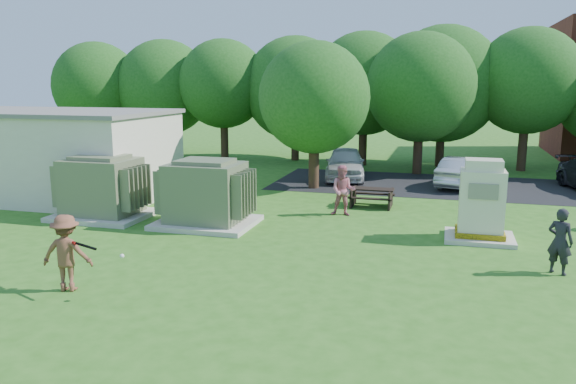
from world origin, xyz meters
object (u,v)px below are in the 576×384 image
(transformer_right, at_px, (206,195))
(car_white, at_px, (345,163))
(person_by_generator, at_px, (560,241))
(car_silver_a, at_px, (463,172))
(batter, at_px, (67,253))
(transformer_left, at_px, (102,189))
(generator_cabinet, at_px, (481,205))
(picnic_table, at_px, (372,195))
(person_at_picnic, at_px, (343,191))

(transformer_right, bearing_deg, car_white, 74.39)
(person_by_generator, distance_m, car_silver_a, 11.21)
(batter, distance_m, car_silver_a, 17.25)
(transformer_left, relative_size, person_by_generator, 1.90)
(person_by_generator, xyz_separation_m, car_white, (-7.10, 11.54, -0.06))
(generator_cabinet, distance_m, car_white, 10.56)
(generator_cabinet, bearing_deg, person_by_generator, -57.28)
(picnic_table, bearing_deg, person_at_picnic, -114.42)
(batter, height_order, person_by_generator, batter)
(batter, relative_size, car_white, 0.39)
(transformer_right, height_order, person_by_generator, transformer_right)
(transformer_right, xyz_separation_m, person_at_picnic, (3.89, 2.42, -0.12))
(person_at_picnic, height_order, car_silver_a, person_at_picnic)
(generator_cabinet, distance_m, person_at_picnic, 4.66)
(picnic_table, distance_m, person_at_picnic, 1.86)
(person_at_picnic, distance_m, car_silver_a, 7.75)
(batter, bearing_deg, generator_cabinet, -155.81)
(transformer_left, height_order, transformer_right, same)
(transformer_left, distance_m, transformer_right, 3.70)
(transformer_right, height_order, person_at_picnic, transformer_right)
(transformer_right, height_order, generator_cabinet, generator_cabinet)
(person_by_generator, bearing_deg, person_at_picnic, -6.31)
(person_by_generator, bearing_deg, picnic_table, -19.20)
(person_at_picnic, bearing_deg, car_silver_a, 55.59)
(transformer_left, relative_size, batter, 1.80)
(person_at_picnic, bearing_deg, generator_cabinet, -27.14)
(transformer_left, height_order, batter, transformer_left)
(person_at_picnic, relative_size, car_white, 0.40)
(transformer_left, relative_size, car_silver_a, 0.77)
(picnic_table, distance_m, batter, 11.32)
(person_by_generator, bearing_deg, transformer_left, 22.05)
(person_by_generator, height_order, car_white, person_by_generator)
(batter, relative_size, person_at_picnic, 0.98)
(person_at_picnic, xyz_separation_m, car_white, (-1.21, 7.16, -0.12))
(transformer_left, relative_size, picnic_table, 1.93)
(generator_cabinet, bearing_deg, picnic_table, 135.13)
(generator_cabinet, xyz_separation_m, car_white, (-5.48, 9.02, -0.28))
(transformer_left, distance_m, car_silver_a, 14.70)
(transformer_left, height_order, picnic_table, transformer_left)
(batter, bearing_deg, picnic_table, -130.03)
(picnic_table, relative_size, person_at_picnic, 0.91)
(generator_cabinet, relative_size, car_white, 0.54)
(car_silver_a, bearing_deg, person_at_picnic, 74.92)
(transformer_left, height_order, car_silver_a, transformer_left)
(generator_cabinet, xyz_separation_m, person_at_picnic, (-4.27, 1.86, -0.16))
(car_silver_a, bearing_deg, batter, 76.51)
(person_at_picnic, bearing_deg, person_by_generator, -40.26)
(batter, bearing_deg, transformer_left, -75.00)
(picnic_table, height_order, person_at_picnic, person_at_picnic)
(transformer_right, xyz_separation_m, person_by_generator, (9.78, -1.96, -0.18))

